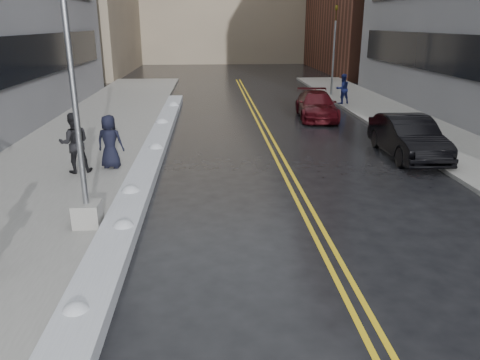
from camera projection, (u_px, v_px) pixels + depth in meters
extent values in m
plane|color=black|center=(221.00, 265.00, 10.19)|extent=(160.00, 160.00, 0.00)
cube|color=gray|center=(75.00, 149.00, 19.27)|extent=(5.50, 50.00, 0.15)
cube|color=gray|center=(446.00, 143.00, 20.24)|extent=(4.00, 50.00, 0.15)
cube|color=gold|center=(270.00, 147.00, 19.79)|extent=(0.12, 50.00, 0.01)
cube|color=gold|center=(277.00, 147.00, 19.81)|extent=(0.12, 50.00, 0.01)
cube|color=silver|center=(150.00, 159.00, 17.55)|extent=(0.90, 30.00, 0.34)
cube|color=gray|center=(87.00, 214.00, 11.74)|extent=(0.65, 0.65, 0.60)
cylinder|color=gray|center=(70.00, 59.00, 10.53)|extent=(0.14, 0.14, 7.00)
cylinder|color=maroon|center=(424.00, 135.00, 20.06)|extent=(0.24, 0.24, 0.60)
sphere|color=maroon|center=(425.00, 128.00, 19.96)|extent=(0.26, 0.26, 0.26)
cylinder|color=maroon|center=(424.00, 134.00, 20.04)|extent=(0.25, 0.10, 0.10)
cylinder|color=gray|center=(333.00, 59.00, 32.57)|extent=(0.14, 0.14, 5.00)
imported|color=#594C0C|center=(336.00, 13.00, 31.61)|extent=(0.16, 0.20, 1.00)
imported|color=black|center=(75.00, 143.00, 15.74)|extent=(1.16, 0.99, 2.05)
imported|color=black|center=(110.00, 142.00, 16.25)|extent=(1.01, 0.75, 1.88)
imported|color=navy|center=(343.00, 89.00, 29.40)|extent=(1.04, 0.90, 1.85)
imported|color=black|center=(408.00, 137.00, 18.15)|extent=(1.79, 4.90, 1.60)
imported|color=#38090E|center=(316.00, 105.00, 25.66)|extent=(2.40, 5.06, 1.43)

